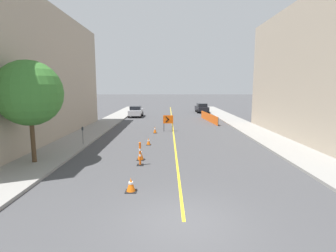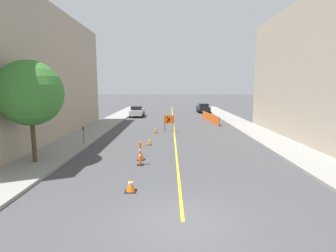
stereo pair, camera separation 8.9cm
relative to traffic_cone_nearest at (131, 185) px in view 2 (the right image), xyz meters
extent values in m
plane|color=#424244|center=(2.07, -2.50, -0.29)|extent=(300.00, 300.00, 0.00)
cube|color=gold|center=(2.07, 21.98, -0.29)|extent=(0.12, 48.97, 0.01)
cube|color=gray|center=(-5.85, 21.98, -0.22)|extent=(2.95, 48.97, 0.16)
cube|color=gray|center=(9.99, 21.98, -0.22)|extent=(2.95, 48.97, 0.16)
cube|color=tan|center=(-10.32, 11.04, 5.04)|extent=(6.00, 22.49, 10.66)
cube|color=tan|center=(14.46, 11.52, 5.17)|extent=(6.00, 17.78, 10.93)
cube|color=black|center=(0.00, 0.00, -0.28)|extent=(0.47, 0.47, 0.03)
cone|color=orange|center=(0.00, 0.00, 0.02)|extent=(0.38, 0.38, 0.56)
cylinder|color=white|center=(0.00, 0.00, 0.09)|extent=(0.20, 0.20, 0.09)
cube|color=black|center=(-0.10, 4.82, -0.28)|extent=(0.44, 0.44, 0.03)
cone|color=orange|center=(-0.10, 4.82, 0.09)|extent=(0.35, 0.35, 0.71)
cylinder|color=white|center=(-0.10, 4.82, 0.18)|extent=(0.18, 0.18, 0.11)
cube|color=black|center=(0.08, 8.93, -0.28)|extent=(0.35, 0.35, 0.03)
cone|color=orange|center=(0.08, 8.93, -0.01)|extent=(0.28, 0.28, 0.50)
cylinder|color=white|center=(0.08, 8.93, 0.05)|extent=(0.14, 0.14, 0.08)
cube|color=black|center=(0.31, 14.06, -0.28)|extent=(0.35, 0.35, 0.03)
cone|color=orange|center=(0.31, 14.06, 0.05)|extent=(0.28, 0.28, 0.62)
cylinder|color=white|center=(0.31, 14.06, 0.12)|extent=(0.14, 0.14, 0.10)
cube|color=black|center=(-0.01, 3.75, -0.27)|extent=(0.37, 0.37, 0.04)
cylinder|color=#EF560C|center=(-0.01, 3.75, 0.34)|extent=(0.12, 0.12, 1.19)
cylinder|color=white|center=(-0.01, 3.75, 0.28)|extent=(0.13, 0.13, 0.12)
cylinder|color=white|center=(-0.01, 3.75, 0.60)|extent=(0.13, 0.13, 0.12)
sphere|color=#EF560C|center=(-0.01, 3.75, 0.97)|extent=(0.13, 0.13, 0.13)
cube|color=#EF560C|center=(1.57, 15.07, 0.91)|extent=(0.99, 0.06, 0.80)
cube|color=black|center=(1.49, 15.03, 1.02)|extent=(0.37, 0.02, 0.37)
cube|color=black|center=(1.49, 15.03, 0.79)|extent=(0.37, 0.02, 0.37)
cylinder|color=black|center=(1.15, 15.07, 0.11)|extent=(0.06, 0.06, 0.80)
cylinder|color=black|center=(1.99, 15.07, 0.11)|extent=(0.06, 0.06, 0.80)
cube|color=#EF560C|center=(6.76, 22.73, 0.21)|extent=(0.85, 8.36, 1.01)
cylinder|color=#262626|center=(7.17, 18.55, 0.21)|extent=(0.05, 0.05, 1.01)
cylinder|color=#262626|center=(6.35, 26.91, 0.21)|extent=(0.05, 0.05, 1.01)
cube|color=#B7B7BC|center=(-3.20, 28.04, 0.39)|extent=(1.86, 4.33, 0.72)
cube|color=black|center=(-3.20, 27.83, 1.02)|extent=(1.56, 1.96, 0.55)
cylinder|color=black|center=(-4.05, 29.38, 0.03)|extent=(0.23, 0.64, 0.64)
cylinder|color=black|center=(-2.34, 29.38, 0.03)|extent=(0.23, 0.64, 0.64)
cylinder|color=black|center=(-4.05, 26.71, 0.03)|extent=(0.23, 0.64, 0.64)
cylinder|color=black|center=(-2.34, 26.71, 0.03)|extent=(0.23, 0.64, 0.64)
cube|color=black|center=(7.37, 34.58, 0.39)|extent=(2.01, 4.38, 0.72)
cube|color=black|center=(7.37, 34.36, 1.02)|extent=(1.62, 2.01, 0.55)
cylinder|color=black|center=(6.51, 35.91, 0.03)|extent=(0.25, 0.65, 0.64)
cylinder|color=black|center=(8.22, 35.91, 0.03)|extent=(0.25, 0.65, 0.64)
cylinder|color=black|center=(6.51, 33.24, 0.03)|extent=(0.25, 0.65, 0.64)
cylinder|color=black|center=(8.22, 33.24, 0.03)|extent=(0.25, 0.65, 0.64)
cylinder|color=#4C4C51|center=(-4.72, 8.48, 0.38)|extent=(0.05, 0.05, 1.04)
cube|color=#33383D|center=(-4.72, 8.48, 1.02)|extent=(0.12, 0.10, 0.22)
sphere|color=#33383D|center=(-4.72, 8.48, 1.13)|extent=(0.11, 0.11, 0.11)
cylinder|color=#4C3823|center=(-6.00, 3.88, 1.12)|extent=(0.24, 0.24, 2.52)
sphere|color=#38752D|center=(-6.00, 3.88, 3.72)|extent=(3.57, 3.57, 3.57)
camera|label=1|loc=(1.55, -10.45, 4.05)|focal=28.00mm
camera|label=2|loc=(1.64, -10.45, 4.05)|focal=28.00mm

